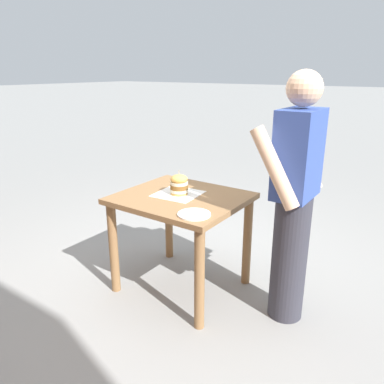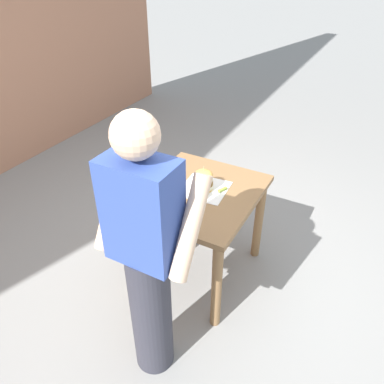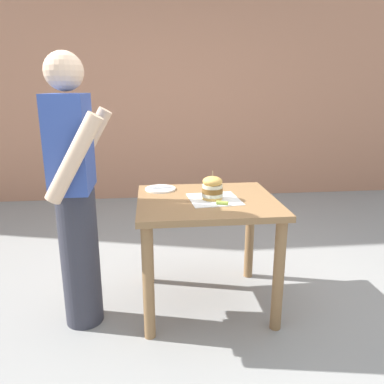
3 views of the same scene
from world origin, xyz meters
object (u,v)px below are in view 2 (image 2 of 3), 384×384
object	(u,v)px
patio_table	(198,208)
side_plate_with_forks	(143,201)
pickle_spear	(222,190)
sandwich	(203,180)
diner_across_table	(147,257)

from	to	relation	value
patio_table	side_plate_with_forks	distance (m)	0.43
pickle_spear	side_plate_with_forks	size ratio (longest dim) A/B	0.34
side_plate_with_forks	sandwich	bearing A→B (deg)	-130.63
patio_table	diner_across_table	bearing A→B (deg)	98.60
sandwich	diner_across_table	xyz separation A→B (m)	(-0.10, 0.86, 0.03)
patio_table	side_plate_with_forks	xyz separation A→B (m)	(0.27, 0.30, 0.15)
patio_table	pickle_spear	bearing A→B (deg)	-153.43
side_plate_with_forks	diner_across_table	bearing A→B (deg)	126.88
patio_table	pickle_spear	size ratio (longest dim) A/B	12.40
patio_table	diner_across_table	xyz separation A→B (m)	(-0.12, 0.82, 0.25)
pickle_spear	diner_across_table	xyz separation A→B (m)	(0.03, 0.90, 0.09)
patio_table	side_plate_with_forks	bearing A→B (deg)	48.51
sandwich	side_plate_with_forks	world-z (taller)	sandwich
patio_table	side_plate_with_forks	size ratio (longest dim) A/B	4.18
side_plate_with_forks	diner_across_table	size ratio (longest dim) A/B	0.13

